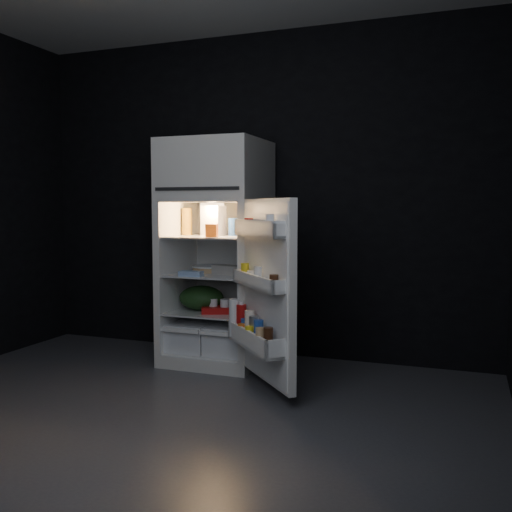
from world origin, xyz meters
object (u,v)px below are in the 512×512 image
at_px(milk_jug, 214,221).
at_px(yogurt_tray, 220,310).
at_px(refrigerator, 217,244).
at_px(fridge_door, 263,293).
at_px(egg_carton, 231,270).

distance_m(milk_jug, yogurt_tray, 0.72).
height_order(refrigerator, fridge_door, refrigerator).
distance_m(milk_jug, egg_carton, 0.44).
xyz_separation_m(refrigerator, milk_jug, (-0.04, 0.02, 0.19)).
height_order(egg_carton, yogurt_tray, egg_carton).
distance_m(refrigerator, milk_jug, 0.20).
xyz_separation_m(refrigerator, yogurt_tray, (0.08, -0.14, -0.50)).
relative_size(refrigerator, yogurt_tray, 6.28).
distance_m(refrigerator, yogurt_tray, 0.53).
bearing_deg(fridge_door, egg_carton, 129.67).
distance_m(refrigerator, egg_carton, 0.26).
relative_size(fridge_door, yogurt_tray, 4.30).
bearing_deg(yogurt_tray, milk_jug, 105.12).
distance_m(refrigerator, fridge_door, 0.94).
xyz_separation_m(fridge_door, yogurt_tray, (-0.54, 0.51, -0.23)).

